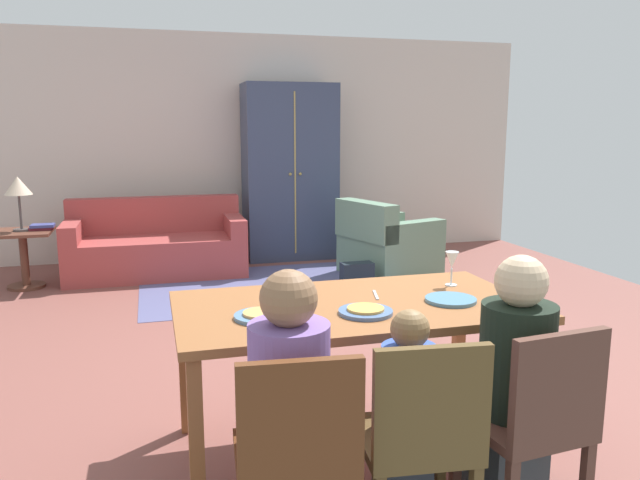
% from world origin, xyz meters
% --- Properties ---
extents(ground_plane, '(7.20, 6.12, 0.02)m').
position_xyz_m(ground_plane, '(0.00, 0.46, -0.01)').
color(ground_plane, brown).
extents(back_wall, '(7.20, 0.10, 2.70)m').
position_xyz_m(back_wall, '(0.00, 3.57, 1.35)').
color(back_wall, beige).
rests_on(back_wall, ground_plane).
extents(dining_table, '(1.71, 0.92, 0.76)m').
position_xyz_m(dining_table, '(-0.27, -1.43, 0.69)').
color(dining_table, '#965930').
rests_on(dining_table, ground_plane).
extents(plate_near_man, '(0.25, 0.25, 0.02)m').
position_xyz_m(plate_near_man, '(-0.74, -1.55, 0.77)').
color(plate_near_man, '#557EA6').
rests_on(plate_near_man, dining_table).
extents(pizza_near_man, '(0.17, 0.17, 0.01)m').
position_xyz_m(pizza_near_man, '(-0.74, -1.55, 0.78)').
color(pizza_near_man, '#DB9850').
rests_on(pizza_near_man, plate_near_man).
extents(plate_near_child, '(0.25, 0.25, 0.02)m').
position_xyz_m(plate_near_child, '(-0.27, -1.61, 0.77)').
color(plate_near_child, '#4E6EA1').
rests_on(plate_near_child, dining_table).
extents(pizza_near_child, '(0.17, 0.17, 0.01)m').
position_xyz_m(pizza_near_child, '(-0.27, -1.61, 0.78)').
color(pizza_near_child, gold).
rests_on(pizza_near_child, plate_near_child).
extents(plate_near_woman, '(0.25, 0.25, 0.02)m').
position_xyz_m(plate_near_woman, '(0.20, -1.53, 0.77)').
color(plate_near_woman, teal).
rests_on(plate_near_woman, dining_table).
extents(wine_glass, '(0.07, 0.07, 0.19)m').
position_xyz_m(wine_glass, '(0.34, -1.25, 0.89)').
color(wine_glass, silver).
rests_on(wine_glass, dining_table).
extents(fork, '(0.02, 0.15, 0.01)m').
position_xyz_m(fork, '(-0.53, -1.48, 0.76)').
color(fork, silver).
rests_on(fork, dining_table).
extents(knife, '(0.05, 0.17, 0.01)m').
position_xyz_m(knife, '(-0.12, -1.33, 0.76)').
color(knife, silver).
rests_on(knife, dining_table).
extents(dining_chair_man, '(0.46, 0.46, 0.87)m').
position_xyz_m(dining_chair_man, '(-0.75, -2.25, 0.49)').
color(dining_chair_man, '#5E3117').
rests_on(dining_chair_man, ground_plane).
extents(person_man, '(0.30, 0.41, 1.11)m').
position_xyz_m(person_man, '(-0.74, -2.08, 0.51)').
color(person_man, '#313956').
rests_on(person_man, ground_plane).
extents(dining_chair_child, '(0.46, 0.46, 0.87)m').
position_xyz_m(dining_chair_child, '(-0.28, -2.25, 0.49)').
color(dining_chair_child, brown).
rests_on(dining_chair_child, ground_plane).
extents(person_child, '(0.22, 0.30, 0.92)m').
position_xyz_m(person_child, '(-0.27, -2.08, 0.43)').
color(person_child, '#303740').
rests_on(person_child, ground_plane).
extents(dining_chair_woman, '(0.46, 0.46, 0.87)m').
position_xyz_m(dining_chair_woman, '(0.21, -2.25, 0.49)').
color(dining_chair_woman, brown).
rests_on(dining_chair_woman, ground_plane).
extents(person_woman, '(0.31, 0.41, 1.11)m').
position_xyz_m(person_woman, '(0.20, -2.08, 0.51)').
color(person_woman, '#363F43').
rests_on(person_woman, ground_plane).
extents(area_rug, '(2.60, 1.80, 0.01)m').
position_xyz_m(area_rug, '(-0.05, 1.84, 0.00)').
color(area_rug, '#52537D').
rests_on(area_rug, ground_plane).
extents(couch, '(1.87, 0.86, 0.82)m').
position_xyz_m(couch, '(-1.16, 2.70, 0.30)').
color(couch, '#9D3B3A').
rests_on(couch, ground_plane).
extents(armchair, '(1.08, 1.08, 0.82)m').
position_xyz_m(armchair, '(1.26, 2.03, 0.32)').
color(armchair, slate).
rests_on(armchair, ground_plane).
extents(armoire, '(1.10, 0.59, 2.10)m').
position_xyz_m(armoire, '(0.45, 3.18, 1.05)').
color(armoire, '#343D57').
rests_on(armoire, ground_plane).
extents(side_table, '(0.56, 0.56, 0.58)m').
position_xyz_m(side_table, '(-2.44, 2.44, 0.38)').
color(side_table, brown).
rests_on(side_table, ground_plane).
extents(table_lamp, '(0.26, 0.26, 0.54)m').
position_xyz_m(table_lamp, '(-2.44, 2.44, 1.01)').
color(table_lamp, '#473F3E').
rests_on(table_lamp, side_table).
extents(book_lower, '(0.22, 0.16, 0.03)m').
position_xyz_m(book_lower, '(-2.27, 2.48, 0.59)').
color(book_lower, maroon).
rests_on(book_lower, side_table).
extents(book_upper, '(0.22, 0.16, 0.03)m').
position_xyz_m(book_upper, '(-2.25, 2.46, 0.62)').
color(book_upper, '#394082').
rests_on(book_upper, book_lower).
extents(handbag, '(0.32, 0.16, 0.26)m').
position_xyz_m(handbag, '(0.76, 1.54, 0.13)').
color(handbag, black).
rests_on(handbag, ground_plane).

